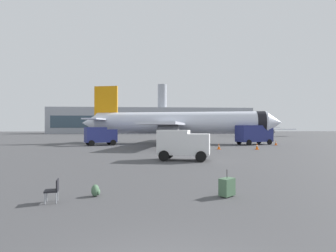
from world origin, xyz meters
name	(u,v)px	position (x,y,z in m)	size (l,w,h in m)	color
airplane_at_gate	(177,123)	(5.03, 42.50, 3.66)	(35.49, 32.27, 10.50)	silver
airplane_taxiing	(260,129)	(37.23, 82.12, 2.49)	(21.90, 24.03, 7.16)	silver
service_truck	(100,135)	(-7.69, 38.40, 1.61)	(5.28, 4.02, 2.90)	navy
fuel_truck	(254,134)	(17.35, 38.39, 1.77)	(6.45, 4.18, 3.20)	navy
cargo_van	(183,143)	(2.86, 18.27, 1.45)	(4.78, 3.30, 2.60)	white
safety_cone_near	(276,143)	(20.32, 36.74, 0.38)	(0.44, 0.44, 0.76)	#F2590C
safety_cone_mid	(257,146)	(13.80, 28.66, 0.41)	(0.44, 0.44, 0.83)	#F2590C
safety_cone_far	(219,147)	(9.02, 29.36, 0.37)	(0.44, 0.44, 0.75)	#F2590C
safety_cone_outer	(201,141)	(9.98, 45.40, 0.37)	(0.44, 0.44, 0.75)	#F2590C
rolling_suitcase	(227,187)	(3.04, 6.08, 0.39)	(0.75, 0.71, 1.10)	#476B4C
traveller_backpack	(96,191)	(-2.31, 6.51, 0.23)	(0.36, 0.40, 0.48)	#476B4C
gate_chair	(54,189)	(-3.71, 5.72, 0.50)	(0.56, 0.56, 0.86)	black
terminal_building	(152,121)	(1.88, 128.23, 6.33)	(97.14, 16.52, 24.38)	#9EA3AD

